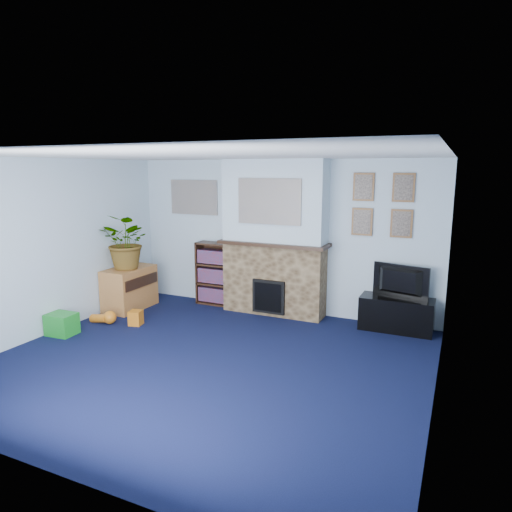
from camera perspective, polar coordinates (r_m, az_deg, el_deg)
The scene contains 26 objects.
floor at distance 5.60m, azimuth -5.93°, elevation -12.95°, with size 5.00×4.50×0.01m, color black.
ceiling at distance 5.13m, azimuth -6.47°, elevation 12.40°, with size 5.00×4.50×0.01m, color white.
wall_back at distance 7.23m, azimuth 2.91°, elevation 2.45°, with size 5.00×0.04×2.40m, color silver.
wall_front at distance 3.55m, azimuth -25.09°, elevation -7.48°, with size 5.00×0.04×2.40m, color silver.
wall_left at distance 6.84m, azimuth -24.55°, elevation 0.99°, with size 0.04×4.50×2.40m, color silver.
wall_right at distance 4.53m, azimuth 22.24°, elevation -3.44°, with size 0.04×4.50×2.40m, color silver.
chimney_breast at distance 7.05m, azimuth 2.30°, elevation 2.10°, with size 1.72×0.50×2.40m.
collage_main at distance 6.79m, azimuth 1.66°, elevation 6.83°, with size 1.00×0.03×0.68m, color gray.
collage_left at distance 7.86m, azimuth -7.75°, elevation 7.29°, with size 0.90×0.03×0.58m, color gray.
portrait_tl at distance 6.77m, azimuth 13.31°, elevation 8.41°, with size 0.30×0.03×0.40m, color brown.
portrait_tr at distance 6.69m, azimuth 17.98°, elevation 8.14°, with size 0.30×0.03×0.40m, color brown.
portrait_bl at distance 6.81m, azimuth 13.12°, elevation 4.20°, with size 0.30×0.03×0.40m, color brown.
portrait_br at distance 6.72m, azimuth 17.73°, elevation 3.89°, with size 0.30×0.03×0.40m, color brown.
tv_stand at distance 6.79m, azimuth 17.13°, elevation -7.04°, with size 1.00×0.42×0.47m, color black.
television at distance 6.68m, azimuth 17.38°, elevation -3.08°, with size 0.80×0.10×0.46m, color black.
bookshelf at distance 7.71m, azimuth -5.24°, elevation -2.35°, with size 0.58×0.28×1.05m.
sideboard at distance 7.74m, azimuth -15.52°, elevation -3.81°, with size 0.48×0.87×0.68m, color #B37339.
potted_plant at distance 7.51m, azimuth -15.76°, elevation 1.74°, with size 0.79×0.69×0.88m, color #26661E.
mantel_clock at distance 6.99m, azimuth 2.26°, elevation 2.33°, with size 0.09×0.05×0.12m, color gold.
mantel_candle at distance 6.89m, azimuth 4.45°, elevation 2.26°, with size 0.05×0.05×0.17m, color #B2BFC6.
mantel_teddy at distance 7.22m, azimuth -1.80°, elevation 2.56°, with size 0.14×0.14×0.14m, color gray.
mantel_can at distance 6.76m, azimuth 7.93°, elevation 1.85°, with size 0.07×0.07×0.13m, color orange.
green_crate at distance 6.90m, azimuth -23.10°, elevation -7.90°, with size 0.37×0.30×0.30m, color #198C26.
toy_ball at distance 7.13m, azimuth -17.82°, elevation -7.37°, with size 0.19×0.19×0.19m, color orange.
toy_block at distance 6.97m, azimuth -14.80°, elevation -7.45°, with size 0.17×0.17×0.21m, color orange.
toy_tube at distance 7.22m, azimuth -19.00°, elevation -7.38°, with size 0.13×0.13×0.27m, color orange.
Camera 1 is at (2.62, -4.41, 2.26)m, focal length 32.00 mm.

